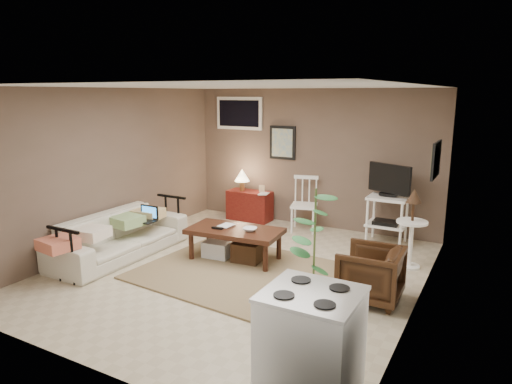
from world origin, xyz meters
The scene contains 20 objects.
floor centered at (0.00, 0.00, 0.00)m, with size 5.00×5.00×0.00m, color #C1B293.
art_back centered at (-0.55, 2.48, 1.45)m, with size 0.50×0.03×0.60m, color black.
art_right centered at (2.23, 1.05, 1.52)m, with size 0.03×0.60×0.45m, color black.
window centered at (-1.45, 2.48, 1.95)m, with size 0.96×0.03×0.60m, color white.
rug centered at (0.11, -0.05, 0.01)m, with size 2.60×2.08×0.02m, color olive.
coffee_table centered at (-0.25, 0.31, 0.28)m, with size 1.36×0.79×0.49m.
sofa centered at (-1.80, -0.33, 0.41)m, with size 2.11×0.62×0.83m, color beige.
sofa_pillows centered at (-1.75, -0.57, 0.51)m, with size 0.41×2.01×0.14m, color #F3E2C9, non-canonical shape.
sofa_end_rails centered at (-1.68, -0.33, 0.36)m, with size 0.57×2.11×0.71m, color black, non-canonical shape.
laptop centered at (-1.60, 0.04, 0.53)m, with size 0.33×0.24×0.22m.
red_console centered at (-1.12, 2.25, 0.33)m, with size 0.82×0.36×0.95m.
spindle_chair centered at (0.04, 2.13, 0.44)m, with size 0.52×0.52×0.93m.
tv_stand centered at (1.44, 2.12, 0.67)m, with size 0.71×0.48×1.26m.
side_table centered at (1.97, 1.23, 0.67)m, with size 0.41×0.41×1.09m.
armchair centered at (1.76, -0.01, 0.34)m, with size 0.67×0.62×0.69m, color #321C0D.
potted_plant centered at (1.42, -0.92, 0.78)m, with size 0.37×0.37×1.46m.
stove centered at (1.83, -1.99, 0.45)m, with size 0.70×0.65×0.91m.
bowl centered at (-0.01, 0.32, 0.56)m, with size 0.19×0.05×0.19m, color #3E1A11.
book_table centered at (-0.50, 0.36, 0.59)m, with size 0.18×0.02×0.24m, color #3E1A11.
book_console centered at (-0.83, 2.11, 0.66)m, with size 0.17×0.02×0.23m, color #3E1A11.
Camera 1 is at (2.96, -4.90, 2.33)m, focal length 32.00 mm.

